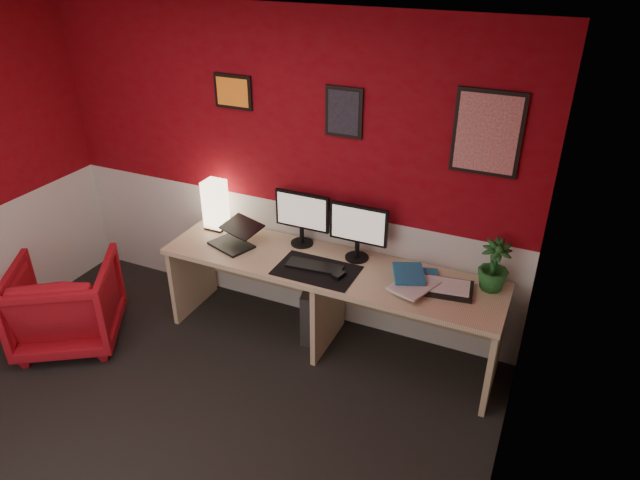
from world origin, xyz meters
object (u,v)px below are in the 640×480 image
at_px(shoji_lamp, 216,206).
at_px(zen_tray, 447,288).
at_px(laptop, 230,234).
at_px(desk, 328,306).
at_px(potted_plant, 494,266).
at_px(armchair, 66,303).
at_px(monitor_left, 302,211).
at_px(monitor_right, 358,224).
at_px(pc_tower, 318,308).

relative_size(shoji_lamp, zen_tray, 1.14).
xyz_separation_m(laptop, zen_tray, (1.70, 0.08, -0.09)).
xyz_separation_m(desk, potted_plant, (1.15, 0.18, 0.55)).
height_order(laptop, armchair, laptop).
bearing_deg(shoji_lamp, monitor_left, 2.93).
distance_m(zen_tray, armchair, 2.93).
xyz_separation_m(potted_plant, armchair, (-3.05, -0.98, -0.57)).
height_order(shoji_lamp, zen_tray, shoji_lamp).
xyz_separation_m(monitor_right, zen_tray, (0.73, -0.15, -0.28)).
bearing_deg(desk, laptop, -176.97).
xyz_separation_m(zen_tray, armchair, (-2.78, -0.83, -0.40)).
bearing_deg(desk, pc_tower, 140.83).
height_order(monitor_left, monitor_right, same).
xyz_separation_m(laptop, pc_tower, (0.68, 0.16, -0.61)).
distance_m(monitor_right, armchair, 2.37).
distance_m(shoji_lamp, laptop, 0.37).
distance_m(desk, zen_tray, 0.96).
bearing_deg(zen_tray, potted_plant, 28.86).
bearing_deg(pc_tower, zen_tray, -18.17).
bearing_deg(zen_tray, shoji_lamp, 175.79).
bearing_deg(desk, shoji_lamp, 170.69).
distance_m(shoji_lamp, potted_plant, 2.25).
bearing_deg(potted_plant, monitor_left, 178.59).
bearing_deg(monitor_right, laptop, -166.71).
bearing_deg(monitor_left, laptop, -151.99).
bearing_deg(monitor_left, shoji_lamp, -177.07).
bearing_deg(monitor_right, pc_tower, -166.70).
relative_size(shoji_lamp, laptop, 1.21).
xyz_separation_m(desk, laptop, (-0.82, -0.04, 0.47)).
relative_size(monitor_right, pc_tower, 1.29).
relative_size(monitor_left, armchair, 0.76).
xyz_separation_m(laptop, potted_plant, (1.97, 0.23, 0.08)).
bearing_deg(desk, monitor_right, 50.90).
relative_size(laptop, monitor_left, 0.57).
xyz_separation_m(pc_tower, armchair, (-1.76, -0.91, 0.12)).
relative_size(desk, monitor_left, 4.48).
bearing_deg(laptop, monitor_right, 32.71).
distance_m(desk, shoji_lamp, 1.25).
bearing_deg(laptop, desk, 22.44).
bearing_deg(monitor_left, zen_tray, -8.70).
bearing_deg(monitor_left, potted_plant, -1.41).
relative_size(shoji_lamp, monitor_left, 0.69).
bearing_deg(pc_tower, shoji_lamp, 162.64).
height_order(desk, armchair, desk).
distance_m(laptop, pc_tower, 0.93).
relative_size(desk, potted_plant, 7.00).
xyz_separation_m(desk, shoji_lamp, (-1.10, 0.18, 0.56)).
bearing_deg(zen_tray, pc_tower, 175.40).
bearing_deg(laptop, shoji_lamp, 160.38).
bearing_deg(shoji_lamp, desk, -9.31).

